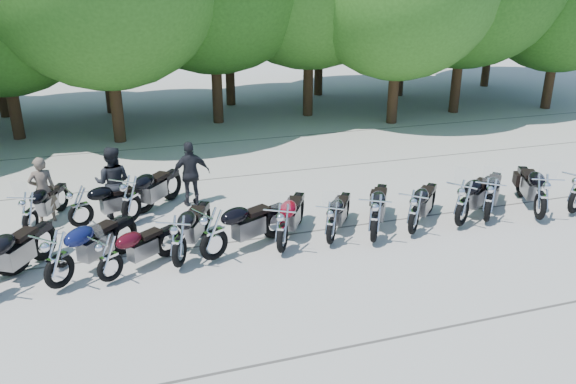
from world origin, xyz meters
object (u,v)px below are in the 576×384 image
object	(u,v)px
motorcycle_7	(331,222)
motorcycle_10	(463,202)
rider_2	(191,174)
motorcycle_4	(179,240)
motorcycle_6	(282,227)
motorcycle_12	(542,196)
rider_1	(113,182)
motorcycle_8	(375,217)
motorcycle_9	(414,211)
rider_0	(43,190)
motorcycle_14	(29,212)
motorcycle_16	(131,198)
motorcycle_5	(213,233)
motorcycle_3	(109,257)
motorcycle_2	(57,258)
motorcycle_15	(80,206)
motorcycle_11	(489,199)

from	to	relation	value
motorcycle_7	motorcycle_10	size ratio (longest dim) A/B	0.86
rider_2	motorcycle_4	bearing A→B (deg)	71.60
motorcycle_6	motorcycle_12	size ratio (longest dim) A/B	0.95
motorcycle_12	rider_1	distance (m)	10.78
motorcycle_6	rider_1	world-z (taller)	rider_1
motorcycle_8	motorcycle_9	distance (m)	1.08
rider_1	rider_0	bearing A→B (deg)	8.46
motorcycle_9	motorcycle_10	world-z (taller)	motorcycle_10
motorcycle_7	motorcycle_6	bearing A→B (deg)	37.80
motorcycle_8	motorcycle_14	bearing A→B (deg)	10.68
motorcycle_9	rider_1	bearing A→B (deg)	17.43
motorcycle_4	motorcycle_16	xyz separation A→B (m)	(-0.84, 2.70, 0.04)
rider_2	motorcycle_5	bearing A→B (deg)	83.51
motorcycle_6	motorcycle_10	xyz separation A→B (m)	(4.60, 0.02, 0.03)
motorcycle_3	motorcycle_10	distance (m)	8.26
motorcycle_2	motorcycle_15	world-z (taller)	motorcycle_2
motorcycle_14	motorcycle_10	bearing A→B (deg)	-173.22
motorcycle_9	motorcycle_15	xyz separation A→B (m)	(-7.54, 2.79, -0.02)
motorcycle_3	motorcycle_11	size ratio (longest dim) A/B	0.89
rider_1	motorcycle_9	bearing A→B (deg)	168.45
motorcycle_5	motorcycle_6	bearing A→B (deg)	-119.17
motorcycle_8	rider_2	distance (m)	5.19
motorcycle_2	motorcycle_9	world-z (taller)	motorcycle_2
motorcycle_2	rider_1	world-z (taller)	rider_1
motorcycle_3	motorcycle_5	size ratio (longest dim) A/B	0.84
motorcycle_8	motorcycle_15	size ratio (longest dim) A/B	1.09
motorcycle_11	motorcycle_15	world-z (taller)	motorcycle_11
motorcycle_9	motorcycle_8	bearing A→B (deg)	49.78
motorcycle_5	rider_1	bearing A→B (deg)	5.12
motorcycle_6	motorcycle_14	world-z (taller)	motorcycle_6
motorcycle_5	motorcycle_14	xyz separation A→B (m)	(-3.91, 2.62, -0.09)
motorcycle_8	rider_2	world-z (taller)	rider_2
motorcycle_2	motorcycle_10	size ratio (longest dim) A/B	1.02
motorcycle_4	rider_2	xyz separation A→B (m)	(0.78, 3.53, 0.21)
motorcycle_16	motorcycle_8	bearing A→B (deg)	-169.23
rider_1	motorcycle_16	bearing A→B (deg)	136.65
motorcycle_6	motorcycle_12	world-z (taller)	motorcycle_12
motorcycle_11	motorcycle_16	distance (m)	8.88
motorcycle_4	motorcycle_8	xyz separation A→B (m)	(4.43, -0.14, 0.01)
motorcycle_4	motorcycle_11	size ratio (longest dim) A/B	1.02
motorcycle_14	rider_0	distance (m)	0.89
motorcycle_2	rider_0	size ratio (longest dim) A/B	1.46
motorcycle_7	rider_0	world-z (taller)	rider_0
motorcycle_2	motorcycle_5	bearing A→B (deg)	-131.57
motorcycle_6	motorcycle_11	size ratio (longest dim) A/B	1.01
motorcycle_9	motorcycle_15	distance (m)	8.04
motorcycle_4	motorcycle_8	world-z (taller)	motorcycle_8
rider_0	rider_2	size ratio (longest dim) A/B	0.96
motorcycle_9	motorcycle_12	bearing A→B (deg)	-139.32
motorcycle_2	motorcycle_7	bearing A→B (deg)	-133.76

